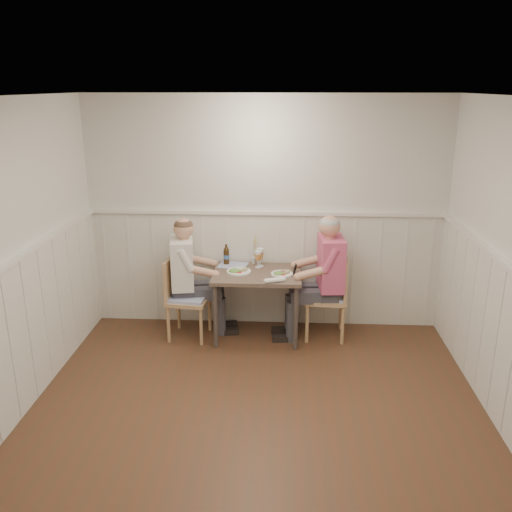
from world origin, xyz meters
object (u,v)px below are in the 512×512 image
Objects in this scene: chair_right at (331,293)px; diner_cream at (187,286)px; man_in_pink at (326,287)px; beer_bottle at (226,255)px; dining_table at (257,281)px; grass_vase at (253,250)px; chair_left at (184,295)px.

diner_cream is at bearing -179.89° from chair_right.
chair_right is 0.67× the size of man_in_pink.
diner_cream is 0.55m from beer_bottle.
dining_table is 1.01× the size of chair_right.
beer_bottle is 0.67× the size of grass_vase.
chair_right is at bearing 3.61° from dining_table.
chair_right is 2.69× the size of grass_vase.
man_in_pink reaches higher than grass_vase.
dining_table is 2.71× the size of grass_vase.
dining_table is at bearing -3.53° from diner_cream.
grass_vase is (-0.86, 0.26, 0.40)m from chair_right.
grass_vase reaches higher than beer_bottle.
chair_left is (-0.80, -0.04, -0.16)m from dining_table.
chair_right is 0.10m from man_in_pink.
diner_cream is 5.81× the size of beer_bottle.
chair_right is 0.69× the size of diner_cream.
chair_right is at bearing 3.06° from chair_left.
grass_vase is (-0.80, 0.29, 0.32)m from man_in_pink.
grass_vase is at bearing 163.25° from chair_right.
beer_bottle is at bearing 27.36° from diner_cream.
chair_left is 0.92m from grass_vase.
dining_table is 4.05× the size of beer_bottle.
chair_right is (0.80, 0.05, -0.14)m from dining_table.
chair_right is 0.98m from grass_vase.
chair_right is 1.58m from diner_cream.
diner_cream is 3.88× the size of grass_vase.
grass_vase is at bearing 160.32° from man_in_pink.
dining_table is at bearing 2.51° from chair_left.
chair_left is 0.67× the size of diner_cream.
man_in_pink reaches higher than chair_right.
chair_right is at bearing 0.11° from diner_cream.
diner_cream is (-1.52, 0.02, -0.02)m from man_in_pink.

